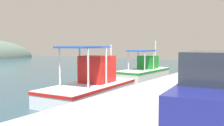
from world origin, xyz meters
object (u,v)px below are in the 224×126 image
object	(u,v)px
parked_car	(223,90)
mooring_bollard_nearest	(191,68)
fishing_boat_second	(91,85)
mooring_bollard_second	(205,64)
fishing_boat_third	(145,71)

from	to	relation	value
parked_car	mooring_bollard_nearest	xyz separation A→B (m)	(10.64, 3.62, -0.53)
fishing_boat_second	mooring_bollard_second	distance (m)	11.65
fishing_boat_second	parked_car	world-z (taller)	fishing_boat_second
mooring_bollard_nearest	mooring_bollard_second	distance (m)	3.89
mooring_bollard_nearest	mooring_bollard_second	xyz separation A→B (m)	(3.89, -0.00, 0.03)
fishing_boat_second	fishing_boat_third	bearing A→B (deg)	6.74
parked_car	mooring_bollard_second	size ratio (longest dim) A/B	9.93
parked_car	mooring_bollard_second	distance (m)	14.98
mooring_bollard_second	mooring_bollard_nearest	bearing A→B (deg)	180.00
fishing_boat_third	mooring_bollard_nearest	xyz separation A→B (m)	(-0.09, -3.43, 0.41)
parked_car	fishing_boat_second	bearing A→B (deg)	62.78
parked_car	mooring_bollard_nearest	distance (m)	11.25
mooring_bollard_nearest	mooring_bollard_second	world-z (taller)	mooring_bollard_second
fishing_boat_third	mooring_bollard_second	size ratio (longest dim) A/B	11.94
fishing_boat_third	fishing_boat_second	bearing A→B (deg)	-173.26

